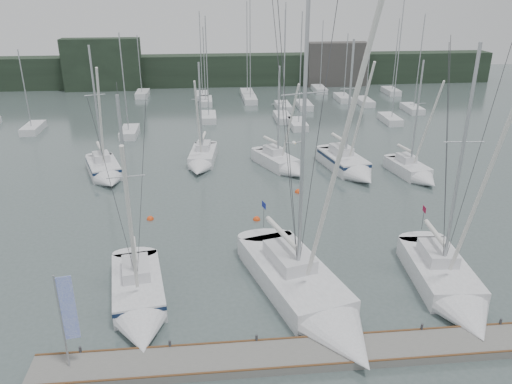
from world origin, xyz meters
TOP-DOWN VIEW (x-y plane):
  - ground at (0.00, 0.00)m, footprint 160.00×160.00m
  - dock at (0.00, -5.00)m, footprint 24.00×2.00m
  - far_treeline at (0.00, 62.00)m, footprint 90.00×4.00m
  - far_building_left at (-20.00, 60.00)m, footprint 12.00×3.00m
  - far_building_right at (18.00, 60.00)m, footprint 10.00×3.00m
  - mast_forest at (3.02, 44.03)m, footprint 56.59×26.72m
  - sailboat_near_left at (-7.76, -0.67)m, footprint 3.91×8.75m
  - sailboat_near_center at (1.27, -1.72)m, footprint 6.51×12.33m
  - sailboat_near_right at (8.81, -1.32)m, footprint 3.65×9.57m
  - sailboat_mid_a at (-12.88, 19.22)m, footprint 4.46×7.14m
  - sailboat_mid_b at (-4.55, 21.69)m, footprint 3.11×7.61m
  - sailboat_mid_c at (2.90, 19.77)m, footprint 4.83×7.08m
  - sailboat_mid_d at (8.76, 18.33)m, footprint 4.29×8.43m
  - sailboat_mid_e at (14.08, 16.47)m, footprint 3.33×6.50m
  - buoy_a at (-0.59, 9.61)m, footprint 0.53×0.53m
  - buoy_b at (3.33, 14.40)m, footprint 0.57×0.57m
  - buoy_c at (-8.27, 10.47)m, footprint 0.51×0.51m
  - dock_banner at (-10.06, -4.87)m, footprint 0.69×0.17m
  - seagull at (0.86, 3.44)m, footprint 0.90×0.42m

SIDE VIEW (x-z plane):
  - ground at x=0.00m, z-range 0.00..0.00m
  - buoy_a at x=-0.59m, z-range -0.26..0.26m
  - buoy_b at x=3.33m, z-range -0.28..0.28m
  - buoy_c at x=-8.27m, z-range -0.26..0.26m
  - dock at x=0.00m, z-range 0.00..0.40m
  - mast_forest at x=3.02m, z-range -6.66..7.61m
  - sailboat_mid_b at x=-4.55m, z-range -4.55..5.56m
  - sailboat_mid_e at x=14.08m, z-range -4.87..5.89m
  - sailboat_mid_c at x=2.90m, z-range -4.45..5.52m
  - sailboat_near_left at x=-7.76m, z-range -5.47..6.54m
  - sailboat_near_right at x=8.81m, z-range -6.60..7.72m
  - sailboat_mid_a at x=-12.88m, z-range -5.41..6.60m
  - sailboat_near_center at x=1.27m, z-range -8.77..10.00m
  - sailboat_mid_d at x=8.76m, z-range -5.60..6.86m
  - far_treeline at x=0.00m, z-range 0.00..5.00m
  - dock_banner at x=-10.06m, z-range 0.82..5.42m
  - far_building_right at x=18.00m, z-range 0.00..7.00m
  - far_building_left at x=-20.00m, z-range 0.00..8.00m
  - seagull at x=0.86m, z-range 7.56..7.74m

